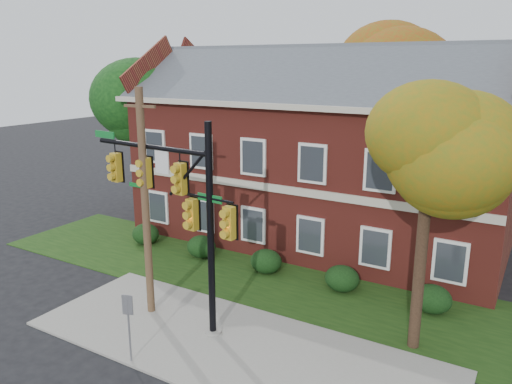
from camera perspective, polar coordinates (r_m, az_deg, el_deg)
The scene contains 15 objects.
ground at distance 16.18m, azimuth -4.74°, elevation -18.86°, with size 120.00×120.00×0.00m, color black.
sidewalk at distance 16.86m, azimuth -2.68°, elevation -17.18°, with size 14.00×5.00×0.08m, color gray.
grass_strip at distance 20.70m, azimuth 5.08°, elevation -10.91°, with size 30.00×6.00×0.04m, color #193811.
apartment_building at distance 25.26m, azimuth 7.14°, elevation 5.53°, with size 18.80×8.80×9.74m.
hedge_far_left at distance 25.86m, azimuth -12.50°, elevation -4.71°, with size 1.40×1.26×1.05m, color black.
hedge_left at distance 23.71m, azimuth -6.26°, elevation -6.23°, with size 1.40×1.26×1.05m, color black.
hedge_center at distance 21.91m, azimuth 1.16°, elevation -7.92°, with size 1.40×1.26×1.05m, color black.
hedge_right at distance 20.56m, azimuth 9.80°, elevation -9.72°, with size 1.40×1.26×1.05m, color black.
hedge_far_right at distance 19.74m, azimuth 19.50°, elevation -11.45°, with size 1.40×1.26×1.05m, color black.
tree_near_right at distance 15.21m, azimuth 20.09°, elevation 5.23°, with size 4.50×4.25×8.58m.
tree_left_rear at distance 29.43m, azimuth -11.56°, elevation 9.94°, with size 5.40×5.10×8.88m.
tree_far_rear at distance 31.91m, azimuth 15.51°, elevation 13.94°, with size 6.84×6.46×11.52m.
traffic_signal at distance 16.65m, azimuth -8.66°, elevation -1.08°, with size 6.43×0.82×7.19m.
utility_pole at distance 17.73m, azimuth -12.53°, elevation -1.41°, with size 1.27×0.29×8.15m.
sign_post at distance 15.80m, azimuth -14.39°, elevation -13.70°, with size 0.32×0.15×2.27m.
Camera 1 is at (7.96, -10.92, 8.90)m, focal length 35.00 mm.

